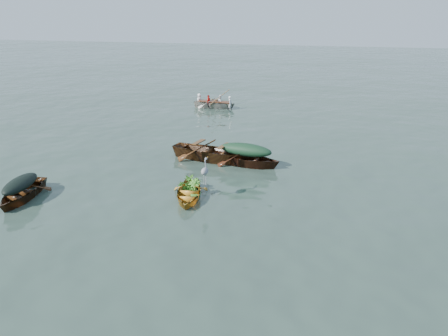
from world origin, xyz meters
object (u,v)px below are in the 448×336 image
object	(u,v)px
yellow_dinghy	(189,198)
dark_covered_boat	(23,199)
green_tarp_boat	(245,165)
open_wooden_boat	(211,160)
rowed_boat	(215,108)
heron	(205,175)

from	to	relation	value
yellow_dinghy	dark_covered_boat	xyz separation A→B (m)	(-5.32, -1.51, 0.00)
yellow_dinghy	green_tarp_boat	size ratio (longest dim) A/B	0.70
dark_covered_boat	green_tarp_boat	xyz separation A→B (m)	(6.42, 5.25, 0.00)
open_wooden_boat	rowed_boat	distance (m)	10.50
rowed_boat	heron	xyz separation A→B (m)	(3.81, -13.89, 0.82)
dark_covered_boat	rowed_boat	world-z (taller)	rowed_boat
yellow_dinghy	heron	bearing A→B (deg)	5.19
green_tarp_boat	yellow_dinghy	bearing A→B (deg)	172.03
open_wooden_boat	yellow_dinghy	bearing A→B (deg)	-162.86
yellow_dinghy	open_wooden_boat	bearing A→B (deg)	82.80
yellow_dinghy	open_wooden_boat	world-z (taller)	open_wooden_boat
dark_covered_boat	rowed_boat	bearing A→B (deg)	73.39
open_wooden_boat	rowed_boat	bearing A→B (deg)	27.08
open_wooden_boat	dark_covered_boat	bearing A→B (deg)	149.35
rowed_boat	heron	world-z (taller)	heron
heron	open_wooden_boat	bearing A→B (deg)	90.75
green_tarp_boat	heron	world-z (taller)	heron
yellow_dinghy	green_tarp_boat	world-z (taller)	green_tarp_boat
dark_covered_boat	yellow_dinghy	bearing A→B (deg)	6.72
dark_covered_boat	rowed_boat	distance (m)	15.71
yellow_dinghy	rowed_boat	world-z (taller)	rowed_boat
dark_covered_boat	heron	xyz separation A→B (m)	(5.84, 1.69, 0.82)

